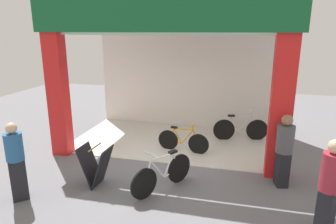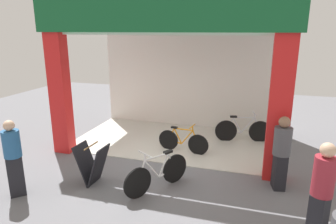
# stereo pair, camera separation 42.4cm
# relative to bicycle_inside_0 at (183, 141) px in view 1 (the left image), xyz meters

# --- Properties ---
(ground_plane) EXTENTS (20.16, 20.16, 0.00)m
(ground_plane) POSITION_rel_bicycle_inside_0_xyz_m (-0.42, -0.88, -0.32)
(ground_plane) COLOR slate
(ground_plane) RESTS_ON ground
(shop_facade) EXTENTS (6.28, 3.65, 4.05)m
(shop_facade) POSITION_rel_bicycle_inside_0_xyz_m (-0.42, 0.84, 1.85)
(shop_facade) COLOR beige
(shop_facade) RESTS_ON ground
(bicycle_inside_0) EXTENTS (1.47, 0.40, 0.81)m
(bicycle_inside_0) POSITION_rel_bicycle_inside_0_xyz_m (0.00, 0.00, 0.00)
(bicycle_inside_0) COLOR black
(bicycle_inside_0) RESTS_ON ground
(bicycle_inside_1) EXTENTS (1.65, 0.51, 0.93)m
(bicycle_inside_1) POSITION_rel_bicycle_inside_0_xyz_m (1.55, 1.34, 0.05)
(bicycle_inside_1) COLOR black
(bicycle_inside_1) RESTS_ON ground
(bicycle_parked_0) EXTENTS (0.94, 1.43, 0.92)m
(bicycle_parked_0) POSITION_rel_bicycle_inside_0_xyz_m (-0.02, -2.15, 0.04)
(bicycle_parked_0) COLOR black
(bicycle_parked_0) RESTS_ON ground
(sandwich_board_sign) EXTENTS (0.67, 0.54, 0.92)m
(sandwich_board_sign) POSITION_rel_bicycle_inside_0_xyz_m (-1.48, -2.30, 0.13)
(sandwich_board_sign) COLOR black
(sandwich_board_sign) RESTS_ON ground
(pedestrian_0) EXTENTS (0.48, 0.48, 1.62)m
(pedestrian_0) POSITION_rel_bicycle_inside_0_xyz_m (-2.73, -3.19, 0.51)
(pedestrian_0) COLOR black
(pedestrian_0) RESTS_ON ground
(pedestrian_1) EXTENTS (0.43, 0.70, 1.62)m
(pedestrian_1) POSITION_rel_bicycle_inside_0_xyz_m (2.47, -1.31, 0.52)
(pedestrian_1) COLOR black
(pedestrian_1) RESTS_ON ground
(pedestrian_2) EXTENTS (0.47, 0.47, 1.68)m
(pedestrian_2) POSITION_rel_bicycle_inside_0_xyz_m (2.99, -2.87, 0.54)
(pedestrian_2) COLOR black
(pedestrian_2) RESTS_ON ground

